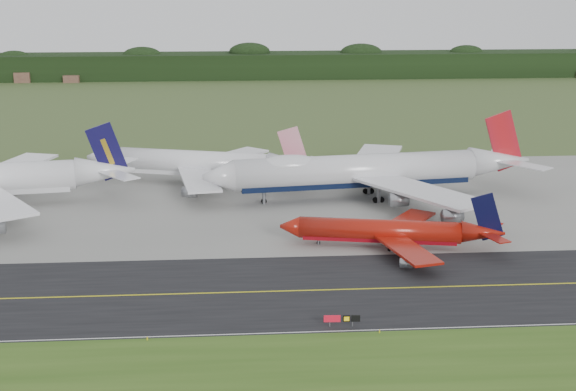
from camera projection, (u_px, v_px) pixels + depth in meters
The scene contains 13 objects.
ground at pixel (344, 280), 132.73m from camera, with size 600.00×600.00×0.00m, color #3B5327.
grass_verge at pixel (383, 384), 99.06m from camera, with size 400.00×30.00×0.01m, color #2D5017.
taxiway at pixel (347, 289), 128.88m from camera, with size 400.00×32.00×0.02m, color black.
apron at pixel (313, 198), 181.78m from camera, with size 400.00×78.00×0.01m, color gray.
taxiway_centreline at pixel (347, 289), 128.87m from camera, with size 400.00×0.40×0.00m, color gold.
taxiway_edge_line at pixel (363, 330), 113.97m from camera, with size 400.00×0.25×0.00m, color silver.
horizon_treeline at pixel (267, 67), 394.59m from camera, with size 700.00×25.00×12.00m.
jet_ba_747 at pixel (367, 170), 179.83m from camera, with size 76.39×62.80×19.20m.
jet_red_737 at pixel (392, 232), 147.99m from camera, with size 41.26×33.16×11.19m.
jet_star_tail at pixel (198, 164), 192.84m from camera, with size 56.41×46.09×15.13m.
taxiway_sign at pixel (342, 319), 114.89m from camera, with size 5.24×0.40×1.75m.
edge_marker_left at pixel (147, 338), 110.87m from camera, with size 0.16×0.16×0.50m, color yellow.
edge_marker_center at pixel (380, 331), 113.10m from camera, with size 0.16×0.16×0.50m, color yellow.
Camera 1 is at (-18.10, -123.29, 48.73)m, focal length 50.00 mm.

